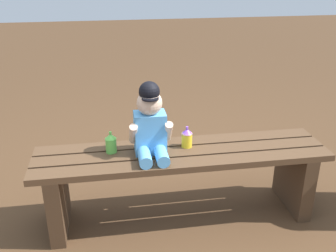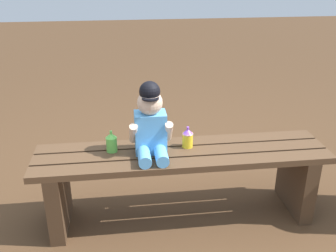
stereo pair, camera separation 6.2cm
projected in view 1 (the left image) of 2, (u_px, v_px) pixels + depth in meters
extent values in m
plane|color=#4C331E|center=(181.00, 215.00, 2.32)|extent=(16.00, 16.00, 0.00)
cube|color=#513823|center=(187.00, 165.00, 2.04)|extent=(1.64, 0.11, 0.04)
cube|color=#513823|center=(182.00, 154.00, 2.16)|extent=(1.64, 0.11, 0.04)
cube|color=#513823|center=(178.00, 144.00, 2.27)|extent=(1.64, 0.11, 0.04)
cube|color=#452F1E|center=(58.00, 198.00, 2.14)|extent=(0.08, 0.37, 0.40)
cube|color=#452F1E|center=(294.00, 177.00, 2.35)|extent=(0.08, 0.37, 0.40)
cube|color=#59A5E5|center=(150.00, 133.00, 2.10)|extent=(0.17, 0.12, 0.23)
sphere|color=beige|center=(150.00, 103.00, 2.03)|extent=(0.14, 0.14, 0.14)
cylinder|color=black|center=(150.00, 98.00, 1.98)|extent=(0.09, 0.09, 0.01)
sphere|color=black|center=(149.00, 92.00, 2.00)|extent=(0.11, 0.11, 0.11)
cylinder|color=#5DAEF0|center=(145.00, 157.00, 2.02)|extent=(0.07, 0.16, 0.07)
cylinder|color=#5DAEF0|center=(162.00, 155.00, 2.03)|extent=(0.07, 0.16, 0.07)
cylinder|color=beige|center=(133.00, 134.00, 2.05)|extent=(0.04, 0.12, 0.14)
cylinder|color=beige|center=(168.00, 131.00, 2.08)|extent=(0.04, 0.12, 0.14)
cylinder|color=#66CC4C|center=(111.00, 145.00, 2.12)|extent=(0.06, 0.06, 0.09)
cone|color=#66CC4C|center=(110.00, 136.00, 2.10)|extent=(0.06, 0.06, 0.03)
cylinder|color=#66CC4C|center=(110.00, 133.00, 2.09)|extent=(0.01, 0.01, 0.02)
cylinder|color=yellow|center=(187.00, 140.00, 2.18)|extent=(0.06, 0.06, 0.09)
cone|color=#8C4CCC|center=(187.00, 131.00, 2.16)|extent=(0.06, 0.06, 0.03)
cylinder|color=#8C4CCC|center=(187.00, 128.00, 2.15)|extent=(0.01, 0.01, 0.02)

